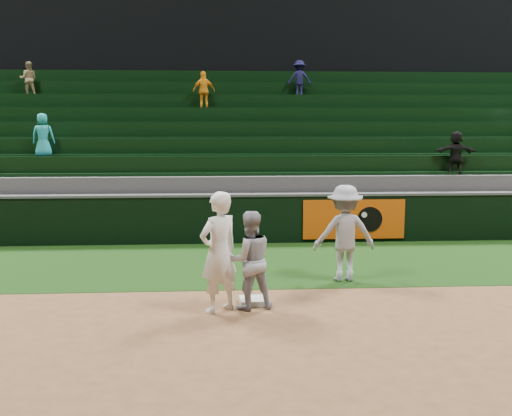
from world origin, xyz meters
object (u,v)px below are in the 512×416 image
(baserunner, at_px, (249,260))
(base_coach, at_px, (344,233))
(first_base, at_px, (252,301))
(first_baseman, at_px, (219,252))

(baserunner, relative_size, base_coach, 0.87)
(first_base, bearing_deg, base_coach, 36.17)
(first_base, bearing_deg, baserunner, -104.68)
(first_base, distance_m, baserunner, 0.79)
(first_baseman, distance_m, baserunner, 0.53)
(first_baseman, height_order, baserunner, first_baseman)
(baserunner, distance_m, base_coach, 2.46)
(first_base, xyz_separation_m, base_coach, (1.83, 1.34, 0.88))
(first_base, height_order, first_baseman, first_baseman)
(first_baseman, xyz_separation_m, base_coach, (2.38, 1.70, -0.04))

